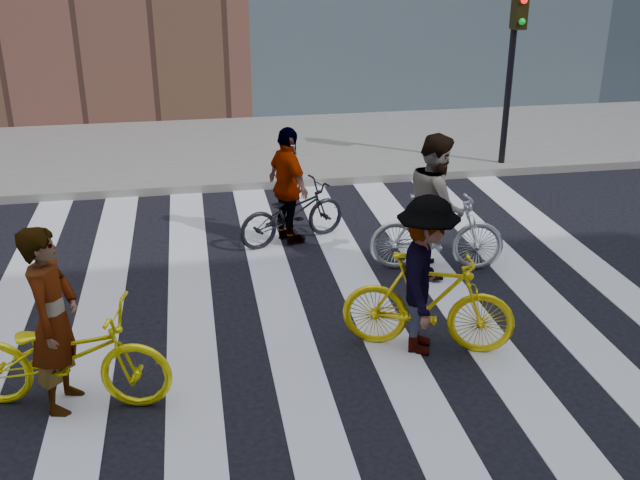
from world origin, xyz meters
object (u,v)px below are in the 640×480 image
object	(u,v)px
bike_silver_mid	(437,233)
rider_mid	(435,204)
bike_yellow_left	(65,356)
bike_yellow_right	(428,303)
bike_dark_rear	(292,213)
traffic_signal	(514,51)
rider_left	(54,320)
rider_rear	(288,186)
rider_right	(425,276)

from	to	relation	value
bike_silver_mid	rider_mid	distance (m)	0.42
bike_yellow_left	bike_silver_mid	size ratio (longest dim) A/B	1.14
bike_yellow_right	bike_dark_rear	size ratio (longest dim) A/B	1.10
traffic_signal	rider_left	xyz separation A→B (m)	(-7.29, -6.51, -1.34)
bike_yellow_right	rider_left	bearing A→B (deg)	116.40
rider_mid	rider_left	bearing A→B (deg)	129.06
rider_left	rider_mid	bearing A→B (deg)	-50.44
bike_yellow_left	rider_rear	world-z (taller)	rider_rear
bike_silver_mid	bike_yellow_right	bearing A→B (deg)	170.21
traffic_signal	bike_yellow_right	size ratio (longest dim) A/B	1.76
bike_silver_mid	bike_dark_rear	size ratio (longest dim) A/B	1.06
traffic_signal	rider_right	world-z (taller)	traffic_signal
bike_yellow_right	rider_mid	world-z (taller)	rider_mid
bike_yellow_left	rider_mid	world-z (taller)	rider_mid
bike_dark_rear	rider_right	bearing A→B (deg)	175.45
bike_yellow_left	rider_left	size ratio (longest dim) A/B	1.09
bike_silver_mid	rider_rear	xyz separation A→B (m)	(-1.84, 1.33, 0.33)
rider_mid	rider_right	xyz separation A→B (m)	(-0.76, -1.99, -0.06)
rider_mid	rider_right	bearing A→B (deg)	170.21
bike_yellow_right	bike_dark_rear	world-z (taller)	bike_yellow_right
traffic_signal	rider_left	size ratio (longest dim) A/B	1.76
rider_mid	bike_yellow_right	bearing A→B (deg)	171.47
rider_right	bike_dark_rear	bearing A→B (deg)	36.71
bike_dark_rear	rider_left	world-z (taller)	rider_left
bike_yellow_right	rider_mid	distance (m)	2.15
bike_yellow_left	rider_left	distance (m)	0.40
traffic_signal	rider_rear	distance (m)	5.51
rider_mid	bike_silver_mid	bearing A→B (deg)	-78.79
bike_yellow_left	bike_silver_mid	distance (m)	5.13
bike_yellow_left	rider_right	world-z (taller)	rider_right
bike_yellow_left	bike_dark_rear	xyz separation A→B (m)	(2.74, 3.73, -0.09)
traffic_signal	rider_rear	world-z (taller)	traffic_signal
traffic_signal	bike_yellow_left	world-z (taller)	traffic_signal
bike_dark_rear	rider_mid	size ratio (longest dim) A/B	0.90
rider_left	rider_right	distance (m)	3.79
traffic_signal	bike_silver_mid	size ratio (longest dim) A/B	1.83
bike_silver_mid	rider_rear	size ratio (longest dim) A/B	1.04
bike_silver_mid	bike_yellow_right	xyz separation A→B (m)	(-0.76, -1.99, 0.02)
bike_yellow_right	bike_dark_rear	xyz separation A→B (m)	(-1.03, 3.32, -0.12)
traffic_signal	rider_mid	xyz separation A→B (m)	(-2.76, -4.11, -1.32)
bike_yellow_right	rider_left	distance (m)	3.86
bike_silver_mid	rider_left	world-z (taller)	rider_left
rider_rear	bike_silver_mid	bearing A→B (deg)	-146.87
traffic_signal	rider_mid	size ratio (longest dim) A/B	1.74
bike_yellow_right	rider_right	world-z (taller)	rider_right
bike_silver_mid	bike_yellow_right	world-z (taller)	bike_yellow_right
bike_yellow_right	rider_left	xyz separation A→B (m)	(-3.82, -0.41, 0.38)
bike_yellow_right	rider_rear	bearing A→B (deg)	38.29
bike_yellow_left	bike_dark_rear	distance (m)	4.63
bike_yellow_left	rider_right	size ratio (longest dim) A/B	1.15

